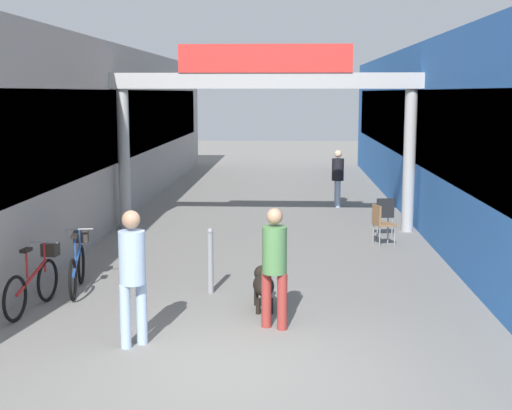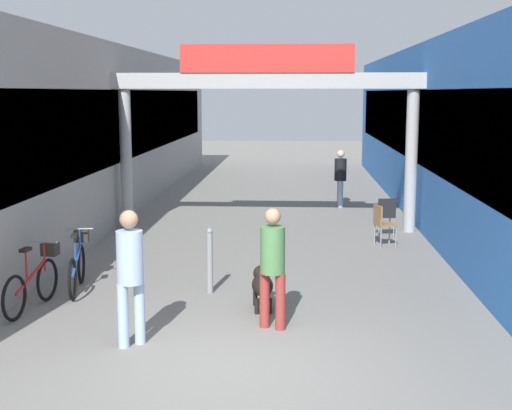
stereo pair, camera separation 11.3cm
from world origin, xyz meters
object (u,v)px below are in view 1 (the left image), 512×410
Objects in this scene: bicycle_blue_second at (78,264)px; cafe_chair_wood_nearer at (381,221)px; dog_on_leash at (263,284)px; bicycle_red_nearest at (35,280)px; pedestrian_companion at (132,269)px; pedestrian_carrying_crate at (338,175)px; cafe_chair_black_farther at (384,213)px; bollard_post_metal at (210,260)px; pedestrian_with_dog at (274,260)px.

bicycle_blue_second is 6.53m from cafe_chair_wood_nearer.
bicycle_blue_second reaches higher than cafe_chair_wood_nearer.
bicycle_blue_second is at bearing 164.19° from dog_on_leash.
pedestrian_companion is at bearing -39.56° from bicycle_red_nearest.
pedestrian_carrying_crate is 9.96m from dog_on_leash.
pedestrian_carrying_crate reaches higher than cafe_chair_black_farther.
bicycle_red_nearest is 7.43m from cafe_chair_wood_nearer.
pedestrian_carrying_crate is 4.32m from cafe_chair_black_farther.
dog_on_leash is (1.60, 1.70, -0.64)m from pedestrian_companion.
pedestrian_companion reaches higher than bicycle_red_nearest.
cafe_chair_wood_nearer is at bearing 49.32° from bollard_post_metal.
bicycle_red_nearest is at bearing -159.08° from bollard_post_metal.
bicycle_red_nearest is at bearing -140.72° from cafe_chair_wood_nearer.
pedestrian_with_dog is at bearing 23.57° from pedestrian_companion.
cafe_chair_wood_nearer is (5.75, 4.70, 0.10)m from bicycle_red_nearest.
dog_on_leash is at bearing 3.12° from bicycle_red_nearest.
bicycle_blue_second is at bearing 151.33° from pedestrian_with_dog.
cafe_chair_black_farther is at bearing 79.03° from cafe_chair_wood_nearer.
pedestrian_companion is at bearing -133.24° from dog_on_leash.
bollard_post_metal reaches higher than bicycle_blue_second.
pedestrian_with_dog is at bearing -111.38° from cafe_chair_wood_nearer.
pedestrian_with_dog reaches higher than bollard_post_metal.
pedestrian_with_dog reaches higher than cafe_chair_wood_nearer.
cafe_chair_black_farther is at bearing 65.62° from dog_on_leash.
bicycle_red_nearest is 8.27m from cafe_chair_black_farther.
pedestrian_companion reaches higher than dog_on_leash.
bicycle_blue_second is (-1.50, 2.58, -0.59)m from pedestrian_companion.
bicycle_red_nearest is at bearing -136.01° from cafe_chair_black_farther.
pedestrian_companion reaches higher than pedestrian_with_dog.
pedestrian_companion is 8.36m from cafe_chair_black_farther.
pedestrian_with_dog is 2.02× the size of dog_on_leash.
dog_on_leash is 3.23m from bicycle_blue_second.
bicycle_blue_second is (-3.10, 0.88, 0.06)m from dog_on_leash.
pedestrian_with_dog is 1.90× the size of cafe_chair_wood_nearer.
pedestrian_carrying_crate is (3.34, 11.50, -0.10)m from pedestrian_companion.
bicycle_red_nearest is (-1.83, 1.51, -0.59)m from pedestrian_companion.
cafe_chair_wood_nearer is (2.13, 5.44, -0.43)m from pedestrian_with_dog.
bicycle_red_nearest is at bearing -117.40° from pedestrian_carrying_crate.
bicycle_red_nearest is 1.12m from bicycle_blue_second.
pedestrian_companion is at bearing -122.21° from cafe_chair_wood_nearer.
pedestrian_carrying_crate is 9.39m from bollard_post_metal.
pedestrian_carrying_crate is 1.82× the size of cafe_chair_black_farther.
bicycle_red_nearest reaches higher than dog_on_leash.
dog_on_leash is 5.08m from cafe_chair_wood_nearer.
pedestrian_companion is at bearing -105.95° from bollard_post_metal.
bicycle_red_nearest is at bearing 140.44° from pedestrian_companion.
bollard_post_metal is (-1.08, 1.71, -0.42)m from pedestrian_with_dog.
pedestrian_companion is at bearing -59.78° from bicycle_blue_second.
pedestrian_carrying_crate is 10.16m from bicycle_blue_second.
pedestrian_with_dog is at bearing -57.71° from bollard_post_metal.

